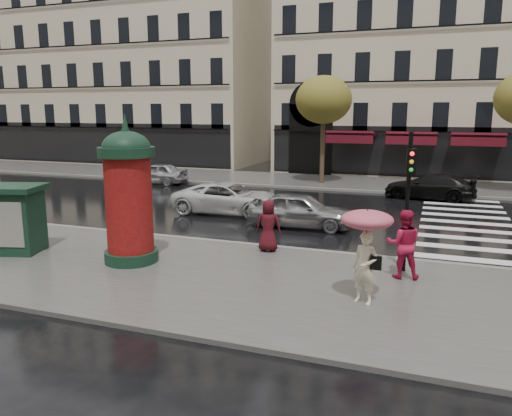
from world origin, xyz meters
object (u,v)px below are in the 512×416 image
at_px(woman_umbrella, 366,241).
at_px(newsstand, 14,218).
at_px(car_white, 229,198).
at_px(car_far_silver, 156,173).
at_px(car_silver, 300,210).
at_px(man_burgundy, 268,225).
at_px(morris_column, 128,192).
at_px(woman_red, 404,244).
at_px(car_black, 430,186).
at_px(traffic_light, 408,189).

height_order(woman_umbrella, newsstand, woman_umbrella).
bearing_deg(newsstand, car_white, 65.75).
bearing_deg(car_far_silver, car_silver, 49.56).
bearing_deg(man_burgundy, car_white, -61.60).
bearing_deg(morris_column, newsstand, -174.34).
distance_m(woman_red, morris_column, 7.93).
bearing_deg(newsstand, car_black, 51.73).
bearing_deg(car_white, car_black, -52.08).
bearing_deg(car_white, traffic_light, -129.92).
relative_size(newsstand, car_silver, 0.52).
bearing_deg(car_white, car_far_silver, 46.98).
height_order(woman_umbrella, car_black, woman_umbrella).
bearing_deg(traffic_light, car_white, 142.15).
relative_size(morris_column, car_black, 0.96).
xyz_separation_m(man_burgundy, car_far_silver, (-11.62, 12.38, -0.29)).
bearing_deg(man_burgundy, car_silver, -95.33).
bearing_deg(car_silver, traffic_light, -140.21).
height_order(morris_column, newsstand, morris_column).
bearing_deg(car_silver, morris_column, 149.25).
distance_m(morris_column, car_black, 17.21).
relative_size(man_burgundy, car_silver, 0.41).
bearing_deg(newsstand, traffic_light, 10.52).
bearing_deg(car_silver, man_burgundy, 177.78).
bearing_deg(man_burgundy, car_black, -115.95).
bearing_deg(car_far_silver, car_white, 44.36).
bearing_deg(car_black, car_silver, -20.96).
distance_m(traffic_light, car_white, 10.29).
bearing_deg(car_white, newsstand, 153.68).
xyz_separation_m(car_black, car_far_silver, (-16.28, -0.22, 0.01)).
xyz_separation_m(car_silver, car_white, (-3.72, 1.52, -0.01)).
height_order(man_burgundy, newsstand, newsstand).
xyz_separation_m(woman_red, man_burgundy, (-4.24, 1.22, -0.10)).
relative_size(woman_red, newsstand, 0.87).
bearing_deg(car_far_silver, car_black, 86.10).
relative_size(newsstand, car_black, 0.47).
bearing_deg(car_silver, car_black, -31.20).
relative_size(woman_umbrella, man_burgundy, 1.37).
height_order(newsstand, car_white, newsstand).
bearing_deg(car_white, man_burgundy, -148.04).
relative_size(man_burgundy, car_black, 0.37).
bearing_deg(car_silver, car_white, 65.30).
height_order(morris_column, traffic_light, morris_column).
relative_size(car_black, car_far_silver, 1.16).
xyz_separation_m(woman_red, car_silver, (-4.26, 5.24, -0.36)).
bearing_deg(man_burgundy, newsstand, 15.19).
xyz_separation_m(woman_red, newsstand, (-11.77, -1.65, 0.17)).
distance_m(traffic_light, car_silver, 6.60).
relative_size(car_silver, car_white, 0.82).
bearing_deg(traffic_light, morris_column, -167.01).
height_order(traffic_light, car_far_silver, traffic_light).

